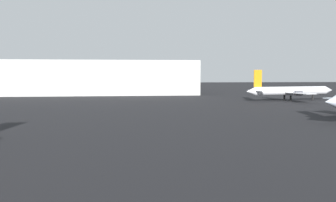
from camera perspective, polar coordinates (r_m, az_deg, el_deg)
The scene contains 2 objects.
airplane_distant at distance 106.48m, azimuth 18.15°, elevation 1.49°, with size 27.04×19.92×8.39m.
terminal_building at distance 136.56m, azimuth -12.29°, elevation 3.50°, with size 77.94×22.72×11.96m, color #B7B7B2.
Camera 1 is at (-0.58, -11.12, 7.43)m, focal length 39.92 mm.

